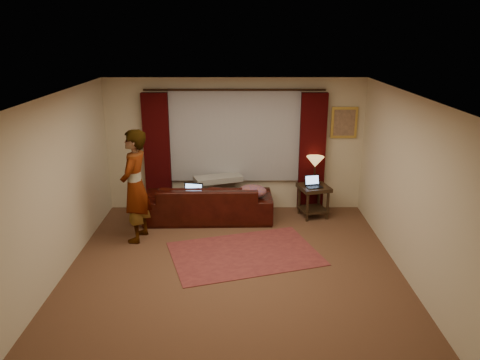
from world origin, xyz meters
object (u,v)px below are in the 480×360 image
Objects in this scene: laptop_sofa at (192,192)px; person at (135,186)px; laptop_table at (314,182)px; sofa at (208,195)px; end_table at (313,201)px; tiffany_lamp at (315,170)px.

person is at bearing -130.42° from laptop_sofa.
laptop_sofa is at bearing 137.49° from person.
laptop_table is at bearing 17.16° from laptop_sofa.
laptop_table is (1.99, 0.05, 0.24)m from sofa.
laptop_table is at bearing -101.22° from end_table.
tiffany_lamp is at bearing 22.42° from laptop_sofa.
tiffany_lamp reaches higher than sofa.
end_table is (2.01, 0.12, -0.17)m from sofa.
sofa is 7.51× the size of laptop_table.
laptop_sofa is at bearing 173.19° from laptop_table.
end_table is 3.39m from person.
laptop_sofa is 1.21× the size of laptop_table.
sofa is at bearing -176.48° from end_table.
laptop_sofa reaches higher than end_table.
person reaches higher than tiffany_lamp.
laptop_table is at bearing 115.49° from person.
tiffany_lamp is 0.28× the size of person.
laptop_table is (2.28, 0.26, 0.11)m from laptop_sofa.
sofa is 2.02m from end_table.
sofa is at bearing 136.81° from person.
tiffany_lamp is at bearing 81.36° from end_table.
person is at bearing -161.95° from end_table.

